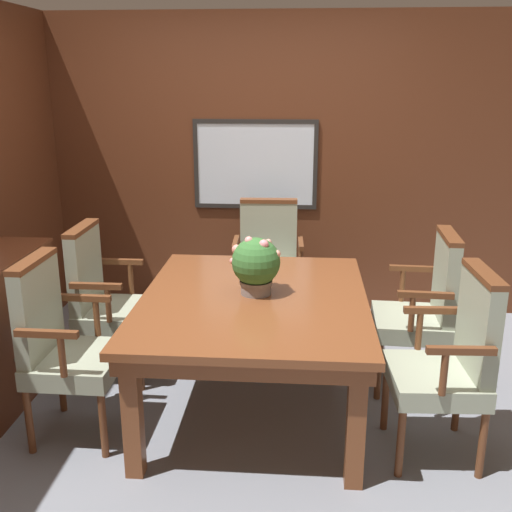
{
  "coord_description": "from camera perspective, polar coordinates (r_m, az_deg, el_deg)",
  "views": [
    {
      "loc": [
        0.4,
        -3.16,
        1.96
      ],
      "look_at": [
        0.14,
        0.25,
        0.92
      ],
      "focal_mm": 42.0,
      "sensor_mm": 36.0,
      "label": 1
    }
  ],
  "objects": [
    {
      "name": "chair_left_far",
      "position": [
        4.09,
        -14.29,
        -3.71
      ],
      "size": [
        0.47,
        0.54,
        1.04
      ],
      "rotation": [
        0.0,
        0.0,
        1.57
      ],
      "color": "brown",
      "rests_on": "ground_plane"
    },
    {
      "name": "chair_left_near",
      "position": [
        3.48,
        -18.06,
        -7.74
      ],
      "size": [
        0.48,
        0.54,
        1.04
      ],
      "rotation": [
        0.0,
        0.0,
        1.56
      ],
      "color": "brown",
      "rests_on": "ground_plane"
    },
    {
      "name": "chair_head_far",
      "position": [
        4.7,
        1.16,
        -0.48
      ],
      "size": [
        0.55,
        0.49,
        1.04
      ],
      "rotation": [
        0.0,
        0.0,
        0.04
      ],
      "color": "brown",
      "rests_on": "ground_plane"
    },
    {
      "name": "dining_table",
      "position": [
        3.53,
        -0.19,
        -5.22
      ],
      "size": [
        1.31,
        1.61,
        0.72
      ],
      "color": "brown",
      "rests_on": "ground_plane"
    },
    {
      "name": "ground_plane",
      "position": [
        3.74,
        -2.46,
        -14.78
      ],
      "size": [
        14.0,
        14.0,
        0.0
      ],
      "primitive_type": "plane",
      "color": "gray"
    },
    {
      "name": "chair_right_near",
      "position": [
        3.29,
        18.16,
        -9.17
      ],
      "size": [
        0.49,
        0.55,
        1.04
      ],
      "rotation": [
        0.0,
        0.0,
        -1.52
      ],
      "color": "brown",
      "rests_on": "ground_plane"
    },
    {
      "name": "chair_right_far",
      "position": [
        3.96,
        15.75,
        -4.52
      ],
      "size": [
        0.49,
        0.55,
        1.04
      ],
      "rotation": [
        0.0,
        0.0,
        -1.61
      ],
      "color": "brown",
      "rests_on": "ground_plane"
    },
    {
      "name": "wall_back",
      "position": [
        5.03,
        -0.18,
        8.44
      ],
      "size": [
        7.2,
        0.08,
        2.45
      ],
      "color": "#5B2D19",
      "rests_on": "ground_plane"
    },
    {
      "name": "potted_plant",
      "position": [
        3.48,
        0.0,
        -0.8
      ],
      "size": [
        0.3,
        0.29,
        0.35
      ],
      "color": "gray",
      "rests_on": "dining_table"
    }
  ]
}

